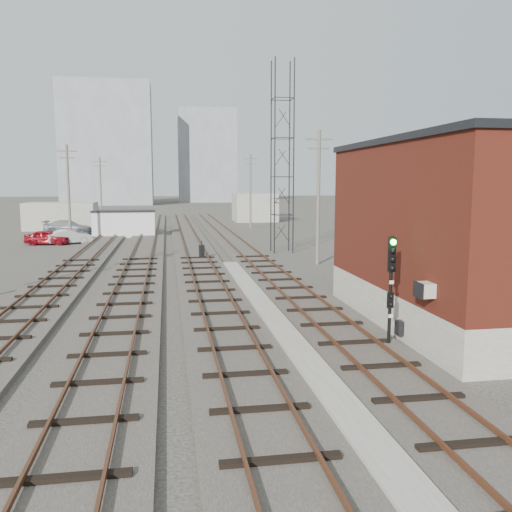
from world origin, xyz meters
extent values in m
plane|color=#282621|center=(0.00, 60.00, 0.00)|extent=(320.00, 320.00, 0.00)
cube|color=#332D28|center=(2.50, 39.00, 0.10)|extent=(3.20, 90.00, 0.20)
cube|color=#4C2816|center=(1.78, 39.00, 0.33)|extent=(0.07, 90.00, 0.12)
cube|color=#4C2816|center=(3.22, 39.00, 0.33)|extent=(0.07, 90.00, 0.12)
cube|color=#332D28|center=(-1.50, 39.00, 0.10)|extent=(3.20, 90.00, 0.20)
cube|color=#4C2816|center=(-2.22, 39.00, 0.33)|extent=(0.07, 90.00, 0.12)
cube|color=#4C2816|center=(-0.78, 39.00, 0.33)|extent=(0.07, 90.00, 0.12)
cube|color=#332D28|center=(-5.50, 39.00, 0.10)|extent=(3.20, 90.00, 0.20)
cube|color=#4C2816|center=(-6.22, 39.00, 0.33)|extent=(0.07, 90.00, 0.12)
cube|color=#4C2816|center=(-4.78, 39.00, 0.33)|extent=(0.07, 90.00, 0.12)
cube|color=#332D28|center=(-9.50, 39.00, 0.10)|extent=(3.20, 90.00, 0.20)
cube|color=#4C2816|center=(-10.22, 39.00, 0.33)|extent=(0.07, 90.00, 0.12)
cube|color=#4C2816|center=(-8.78, 39.00, 0.33)|extent=(0.07, 90.00, 0.12)
cube|color=gray|center=(0.50, 14.00, 0.13)|extent=(0.90, 28.00, 0.26)
cube|color=gray|center=(7.50, 12.00, 0.75)|extent=(6.00, 12.00, 1.50)
cube|color=#502012|center=(7.50, 12.00, 4.25)|extent=(6.00, 12.00, 5.50)
cube|color=black|center=(7.50, 12.00, 7.10)|extent=(6.20, 12.20, 0.25)
cube|color=beige|center=(4.28, 8.00, 2.25)|extent=(0.45, 0.62, 0.45)
cube|color=black|center=(4.40, 10.00, 0.50)|extent=(0.20, 0.35, 0.50)
cylinder|color=black|center=(4.75, 34.25, 7.50)|extent=(0.10, 0.10, 15.00)
cylinder|color=black|center=(6.25, 34.25, 7.50)|extent=(0.10, 0.10, 15.00)
cylinder|color=black|center=(4.75, 35.75, 7.50)|extent=(0.10, 0.10, 15.00)
cylinder|color=black|center=(6.25, 35.75, 7.50)|extent=(0.10, 0.10, 15.00)
cylinder|color=#595147|center=(-12.50, 45.00, 4.50)|extent=(0.24, 0.24, 9.00)
cube|color=#595147|center=(-12.50, 45.00, 8.40)|extent=(1.80, 0.12, 0.12)
cube|color=#595147|center=(-12.50, 45.00, 7.80)|extent=(1.40, 0.12, 0.12)
cylinder|color=#595147|center=(-12.50, 70.00, 4.50)|extent=(0.24, 0.24, 9.00)
cube|color=#595147|center=(-12.50, 70.00, 8.40)|extent=(1.80, 0.12, 0.12)
cube|color=#595147|center=(-12.50, 70.00, 7.80)|extent=(1.40, 0.12, 0.12)
cylinder|color=#595147|center=(6.50, 28.00, 4.50)|extent=(0.24, 0.24, 9.00)
cube|color=#595147|center=(6.50, 28.00, 8.40)|extent=(1.80, 0.12, 0.12)
cube|color=#595147|center=(6.50, 28.00, 7.80)|extent=(1.40, 0.12, 0.12)
cylinder|color=#595147|center=(6.50, 58.00, 4.50)|extent=(0.24, 0.24, 9.00)
cube|color=#595147|center=(6.50, 58.00, 8.40)|extent=(1.80, 0.12, 0.12)
cube|color=#595147|center=(6.50, 58.00, 7.80)|extent=(1.40, 0.12, 0.12)
cube|color=gray|center=(-18.00, 135.00, 15.00)|extent=(22.00, 14.00, 30.00)
cube|color=gray|center=(8.00, 150.00, 13.00)|extent=(16.00, 12.00, 26.00)
cube|color=gray|center=(-16.00, 60.00, 1.60)|extent=(8.00, 5.00, 3.20)
cube|color=gray|center=(9.00, 70.00, 2.00)|extent=(6.00, 6.00, 4.00)
cube|color=gray|center=(3.70, 9.27, 0.05)|extent=(0.40, 0.40, 0.10)
cylinder|color=black|center=(3.70, 9.27, 1.91)|extent=(0.11, 0.11, 3.81)
cube|color=black|center=(3.70, 9.25, 3.19)|extent=(0.25, 0.10, 1.14)
sphere|color=#0CE533|center=(3.70, 9.16, 3.62)|extent=(0.19, 0.19, 0.19)
sphere|color=black|center=(3.70, 9.16, 3.34)|extent=(0.19, 0.19, 0.19)
sphere|color=black|center=(3.70, 9.16, 3.05)|extent=(0.19, 0.19, 0.19)
sphere|color=black|center=(3.70, 9.16, 2.76)|extent=(0.19, 0.19, 0.19)
cube|color=black|center=(3.70, 9.25, 1.67)|extent=(0.21, 0.09, 0.52)
cube|color=white|center=(3.70, 9.19, 2.29)|extent=(0.15, 0.02, 0.11)
cube|color=white|center=(3.70, 9.19, 1.14)|extent=(0.15, 0.02, 0.11)
cube|color=black|center=(-1.18, 31.11, 0.62)|extent=(0.41, 0.41, 1.03)
cylinder|color=black|center=(-1.18, 31.11, 1.29)|extent=(0.08, 0.08, 0.31)
cube|color=silver|center=(-7.96, 49.88, 1.30)|extent=(6.27, 2.70, 2.59)
cube|color=black|center=(-7.96, 49.88, 2.64)|extent=(6.48, 2.91, 0.12)
imported|color=maroon|center=(-14.21, 43.35, 0.66)|extent=(4.05, 2.01, 1.33)
imported|color=#B5B8BD|center=(-12.37, 43.79, 0.65)|extent=(4.19, 2.53, 1.30)
imported|color=gray|center=(-14.18, 53.64, 0.75)|extent=(5.36, 2.68, 1.49)
camera|label=1|loc=(-3.57, -7.41, 5.55)|focal=38.00mm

